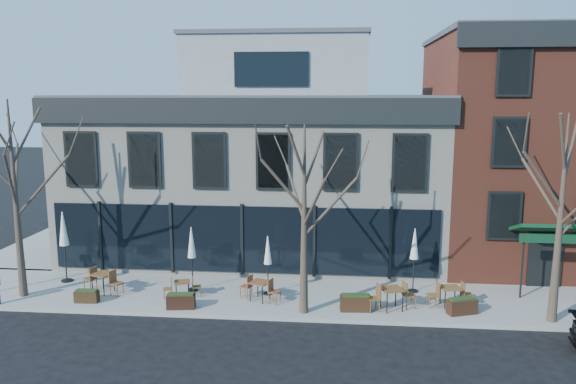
{
  "coord_description": "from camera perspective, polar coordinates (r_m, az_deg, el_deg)",
  "views": [
    {
      "loc": [
        4.28,
        -23.9,
        8.27
      ],
      "look_at": [
        1.85,
        2.0,
        3.7
      ],
      "focal_mm": 35.0,
      "sensor_mm": 36.0,
      "label": 1
    }
  ],
  "objects": [
    {
      "name": "cafe_set_5",
      "position": [
        22.87,
        16.15,
        -9.95
      ],
      "size": [
        1.85,
        0.82,
        0.95
      ],
      "color": "brown",
      "rests_on": "sidewalk_front"
    },
    {
      "name": "planter_3",
      "position": [
        22.33,
        17.26,
        -11.0
      ],
      "size": [
        1.18,
        0.78,
        0.62
      ],
      "color": "#311B10",
      "rests_on": "sidewalk_front"
    },
    {
      "name": "umbrella_2",
      "position": [
        22.9,
        -2.07,
        -6.25
      ],
      "size": [
        0.39,
        0.39,
        2.45
      ],
      "color": "black",
      "rests_on": "sidewalk_front"
    },
    {
      "name": "cafe_set_2",
      "position": [
        23.34,
        -10.69,
        -9.49
      ],
      "size": [
        1.58,
        0.84,
        0.81
      ],
      "color": "brown",
      "rests_on": "sidewalk_front"
    },
    {
      "name": "ground",
      "position": [
        25.65,
        -4.6,
        -8.89
      ],
      "size": [
        120.0,
        120.0,
        0.0
      ],
      "primitive_type": "plane",
      "color": "black",
      "rests_on": "ground"
    },
    {
      "name": "tree_mid",
      "position": [
        20.53,
        1.68,
        -2.64
      ],
      "size": [
        3.5,
        3.55,
        7.04
      ],
      "color": "#382B21",
      "rests_on": "sidewalk_front"
    },
    {
      "name": "cafe_set_4",
      "position": [
        22.02,
        10.47,
        -10.37
      ],
      "size": [
        2.01,
        1.09,
        1.04
      ],
      "color": "brown",
      "rests_on": "sidewalk_front"
    },
    {
      "name": "cafe_set_3",
      "position": [
        22.63,
        -2.85,
        -9.77
      ],
      "size": [
        1.82,
        1.13,
        0.94
      ],
      "color": "brown",
      "rests_on": "sidewalk_front"
    },
    {
      "name": "sidewalk_side",
      "position": [
        34.68,
        -21.5,
        -4.42
      ],
      "size": [
        4.5,
        12.0,
        0.15
      ],
      "primitive_type": "cube",
      "color": "gray",
      "rests_on": "ground"
    },
    {
      "name": "sidewalk_front",
      "position": [
        23.27,
        2.52,
        -10.68
      ],
      "size": [
        33.5,
        4.7,
        0.15
      ],
      "primitive_type": "cube",
      "color": "gray",
      "rests_on": "ground"
    },
    {
      "name": "red_brick_building",
      "position": [
        30.29,
        22.13,
        4.23
      ],
      "size": [
        8.2,
        11.78,
        11.18
      ],
      "color": "brown",
      "rests_on": "ground"
    },
    {
      "name": "umbrella_1",
      "position": [
        23.61,
        -9.77,
        -5.42
      ],
      "size": [
        0.44,
        0.44,
        2.72
      ],
      "color": "black",
      "rests_on": "sidewalk_front"
    },
    {
      "name": "umbrella_0",
      "position": [
        26.17,
        -21.84,
        -3.86
      ],
      "size": [
        0.5,
        0.5,
        3.11
      ],
      "color": "black",
      "rests_on": "sidewalk_front"
    },
    {
      "name": "umbrella_4",
      "position": [
        23.69,
        12.72,
        -5.51
      ],
      "size": [
        0.43,
        0.43,
        2.7
      ],
      "color": "black",
      "rests_on": "sidewalk_front"
    },
    {
      "name": "planter_2",
      "position": [
        21.8,
        6.85,
        -11.08
      ],
      "size": [
        1.18,
        0.54,
        0.64
      ],
      "color": "#311D10",
      "rests_on": "sidewalk_front"
    },
    {
      "name": "planter_0",
      "position": [
        23.85,
        -19.77,
        -9.91
      ],
      "size": [
        0.93,
        0.4,
        0.51
      ],
      "color": "#312010",
      "rests_on": "sidewalk_front"
    },
    {
      "name": "planter_1",
      "position": [
        22.25,
        -10.82,
        -10.81
      ],
      "size": [
        1.12,
        0.56,
        0.6
      ],
      "color": "black",
      "rests_on": "sidewalk_front"
    },
    {
      "name": "corner_building",
      "position": [
        29.49,
        -2.89,
        3.03
      ],
      "size": [
        18.39,
        10.39,
        11.1
      ],
      "color": "beige",
      "rests_on": "ground"
    },
    {
      "name": "tree_corner",
      "position": [
        24.65,
        -25.93,
        -0.45
      ],
      "size": [
        3.93,
        3.98,
        7.92
      ],
      "color": "#382B21",
      "rests_on": "sidewalk_front"
    },
    {
      "name": "tree_right",
      "position": [
        21.86,
        25.97,
        -2.27
      ],
      "size": [
        3.72,
        3.77,
        7.48
      ],
      "color": "#382B21",
      "rests_on": "sidewalk_front"
    },
    {
      "name": "cafe_set_0",
      "position": [
        24.67,
        -18.27,
        -8.52
      ],
      "size": [
        1.95,
        1.09,
        1.01
      ],
      "color": "brown",
      "rests_on": "sidewalk_front"
    }
  ]
}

